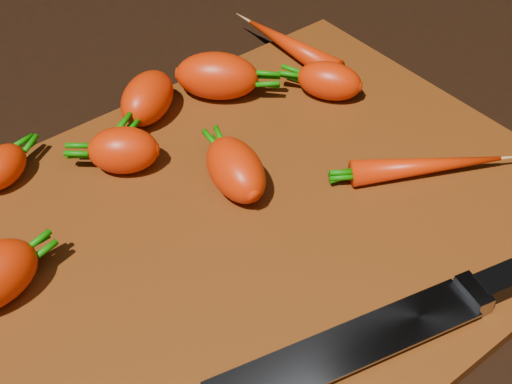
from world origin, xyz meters
TOP-DOWN VIEW (x-y plane):
  - ground at (0.00, 0.00)m, footprint 2.00×2.00m
  - cutting_board at (0.00, 0.00)m, footprint 0.50×0.40m
  - carrot_1 at (-0.06, 0.12)m, footprint 0.07×0.07m
  - carrot_2 at (0.07, 0.16)m, footprint 0.09×0.09m
  - carrot_3 at (0.00, 0.04)m, footprint 0.06×0.08m
  - carrot_4 at (-0.00, 0.17)m, footprint 0.08×0.07m
  - carrot_5 at (-0.15, 0.17)m, footprint 0.06×0.05m
  - carrot_6 at (0.15, 0.09)m, footprint 0.07×0.07m
  - carrot_7 at (0.17, 0.16)m, footprint 0.03×0.13m
  - carrot_8 at (0.14, -0.05)m, footprint 0.13×0.09m
  - knife at (-0.02, -0.14)m, footprint 0.33×0.10m

SIDE VIEW (x-z plane):
  - ground at x=0.00m, z-range -0.01..0.00m
  - cutting_board at x=0.00m, z-range 0.00..0.01m
  - knife at x=-0.02m, z-range 0.01..0.03m
  - carrot_8 at x=0.14m, z-range 0.01..0.04m
  - carrot_7 at x=0.17m, z-range 0.01..0.04m
  - carrot_5 at x=-0.15m, z-range 0.01..0.05m
  - carrot_6 at x=0.15m, z-range 0.01..0.05m
  - carrot_1 at x=-0.06m, z-range 0.01..0.05m
  - carrot_3 at x=0.00m, z-range 0.01..0.06m
  - carrot_4 at x=0.00m, z-range 0.01..0.06m
  - carrot_2 at x=0.07m, z-range 0.01..0.06m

